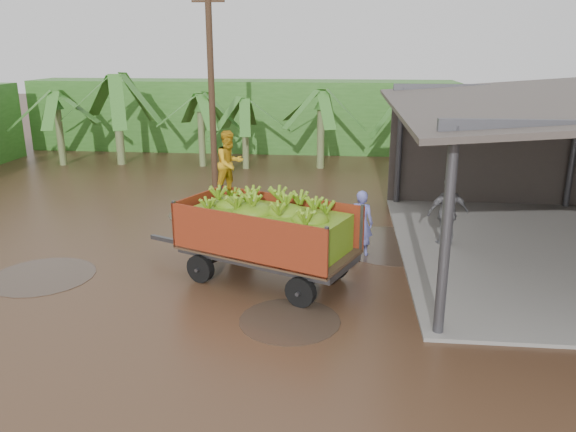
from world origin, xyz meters
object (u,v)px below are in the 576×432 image
object	(u,v)px
banana_trailer	(266,230)
utility_pole	(211,89)
man_grey	(448,213)
man_blue	(361,223)

from	to	relation	value
banana_trailer	utility_pole	xyz separation A→B (m)	(-3.25, 8.87, 2.52)
banana_trailer	man_grey	xyz separation A→B (m)	(4.59, 2.80, -0.27)
man_blue	utility_pole	xyz separation A→B (m)	(-5.48, 6.92, 2.88)
banana_trailer	man_grey	world-z (taller)	banana_trailer
man_grey	banana_trailer	bearing A→B (deg)	18.32
man_grey	utility_pole	bearing A→B (deg)	-50.81
banana_trailer	man_blue	distance (m)	2.98
banana_trailer	man_blue	xyz separation A→B (m)	(2.23, 1.94, -0.36)
man_grey	utility_pole	xyz separation A→B (m)	(-7.84, 6.07, 2.79)
banana_trailer	man_grey	bearing A→B (deg)	55.09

